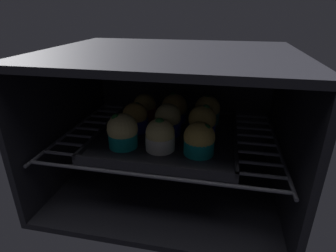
% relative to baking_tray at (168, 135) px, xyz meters
% --- Properties ---
extents(oven_cavity, '(0.59, 0.47, 0.37)m').
position_rel_baking_tray_xyz_m(oven_cavity, '(0.00, 0.06, 0.02)').
color(oven_cavity, black).
rests_on(oven_cavity, ground).
extents(oven_rack, '(0.55, 0.42, 0.01)m').
position_rel_baking_tray_xyz_m(oven_rack, '(0.00, 0.02, -0.01)').
color(oven_rack, '#51515B').
rests_on(oven_rack, oven_cavity).
extents(baking_tray, '(0.34, 0.34, 0.02)m').
position_rel_baking_tray_xyz_m(baking_tray, '(0.00, 0.00, 0.00)').
color(baking_tray, black).
rests_on(baking_tray, oven_rack).
extents(muffin_row0_col0, '(0.07, 0.07, 0.08)m').
position_rel_baking_tray_xyz_m(muffin_row0_col0, '(-0.09, -0.09, 0.04)').
color(muffin_row0_col0, '#0C8C84').
rests_on(muffin_row0_col0, baking_tray).
extents(muffin_row0_col1, '(0.07, 0.07, 0.08)m').
position_rel_baking_tray_xyz_m(muffin_row0_col1, '(0.00, -0.09, 0.04)').
color(muffin_row0_col1, silver).
rests_on(muffin_row0_col1, baking_tray).
extents(muffin_row0_col2, '(0.07, 0.07, 0.07)m').
position_rel_baking_tray_xyz_m(muffin_row0_col2, '(0.09, -0.09, 0.04)').
color(muffin_row0_col2, '#0C8C84').
rests_on(muffin_row0_col2, baking_tray).
extents(muffin_row1_col0, '(0.07, 0.07, 0.08)m').
position_rel_baking_tray_xyz_m(muffin_row1_col0, '(-0.09, 0.00, 0.04)').
color(muffin_row1_col0, '#1928B7').
rests_on(muffin_row1_col0, baking_tray).
extents(muffin_row1_col1, '(0.07, 0.07, 0.08)m').
position_rel_baking_tray_xyz_m(muffin_row1_col1, '(-0.00, -0.00, 0.04)').
color(muffin_row1_col1, '#1928B7').
rests_on(muffin_row1_col1, baking_tray).
extents(muffin_row1_col2, '(0.07, 0.07, 0.08)m').
position_rel_baking_tray_xyz_m(muffin_row1_col2, '(0.08, 0.00, 0.04)').
color(muffin_row1_col2, '#1928B7').
rests_on(muffin_row1_col2, baking_tray).
extents(muffin_row2_col0, '(0.07, 0.07, 0.07)m').
position_rel_baking_tray_xyz_m(muffin_row2_col0, '(-0.09, 0.09, 0.04)').
color(muffin_row2_col0, red).
rests_on(muffin_row2_col0, baking_tray).
extents(muffin_row2_col1, '(0.07, 0.07, 0.08)m').
position_rel_baking_tray_xyz_m(muffin_row2_col1, '(-0.00, 0.09, 0.04)').
color(muffin_row2_col1, '#1928B7').
rests_on(muffin_row2_col1, baking_tray).
extents(muffin_row2_col2, '(0.07, 0.07, 0.08)m').
position_rel_baking_tray_xyz_m(muffin_row2_col2, '(0.09, 0.09, 0.04)').
color(muffin_row2_col2, '#0C8C84').
rests_on(muffin_row2_col2, baking_tray).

